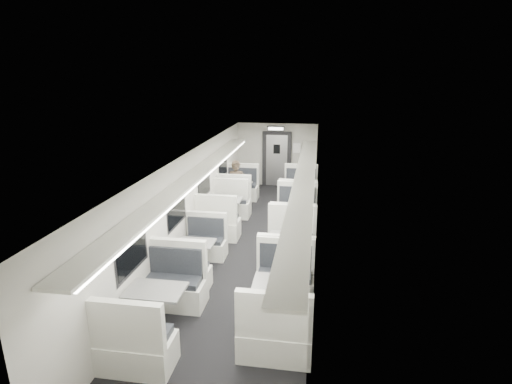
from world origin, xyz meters
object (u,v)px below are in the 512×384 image
(booth_left_a, at_px, (237,194))
(passenger, at_px, (236,187))
(booth_left_d, at_px, (157,310))
(booth_left_b, at_px, (225,212))
(vestibule_door, at_px, (277,159))
(booth_right_c, at_px, (289,253))
(booth_right_a, at_px, (299,196))
(booth_right_b, at_px, (295,222))
(exit_sign, at_px, (276,128))
(booth_right_d, at_px, (280,303))
(booth_left_c, at_px, (196,256))

(booth_left_a, relative_size, passenger, 1.37)
(booth_left_d, distance_m, passenger, 6.17)
(booth_left_b, xyz_separation_m, vestibule_door, (1.00, 4.48, 0.62))
(booth_right_c, bearing_deg, booth_left_d, -127.73)
(booth_left_b, height_order, booth_right_a, booth_left_b)
(booth_right_b, distance_m, booth_right_c, 1.90)
(booth_left_a, xyz_separation_m, booth_right_c, (2.00, -4.13, -0.00))
(booth_left_a, relative_size, exit_sign, 3.64)
(booth_left_b, relative_size, exit_sign, 3.77)
(booth_right_a, bearing_deg, exit_sign, 115.93)
(booth_left_d, relative_size, booth_right_a, 1.01)
(booth_left_a, height_order, booth_left_b, booth_left_b)
(booth_left_b, bearing_deg, booth_left_d, -90.00)
(booth_left_b, height_order, exit_sign, exit_sign)
(booth_right_d, bearing_deg, exit_sign, 96.82)
(booth_left_d, height_order, passenger, passenger)
(booth_left_a, distance_m, booth_left_d, 6.72)
(booth_right_d, distance_m, passenger, 5.94)
(booth_right_a, distance_m, booth_right_c, 4.28)
(passenger, bearing_deg, booth_left_d, -95.47)
(booth_right_d, height_order, exit_sign, exit_sign)
(booth_right_d, xyz_separation_m, vestibule_door, (-1.00, 8.85, 0.63))
(booth_left_c, xyz_separation_m, booth_right_c, (2.00, 0.40, 0.05))
(booth_right_a, distance_m, passenger, 2.07)
(booth_left_a, height_order, booth_right_b, booth_right_b)
(booth_left_a, relative_size, booth_right_c, 1.00)
(booth_right_d, bearing_deg, booth_right_c, 90.00)
(booth_left_d, bearing_deg, booth_right_c, 52.27)
(booth_right_b, bearing_deg, booth_left_c, -130.97)
(passenger, bearing_deg, booth_right_c, -66.53)
(booth_right_b, bearing_deg, booth_right_a, 90.00)
(booth_left_a, xyz_separation_m, booth_right_b, (2.00, -2.23, 0.01))
(booth_right_a, relative_size, vestibule_door, 1.09)
(booth_left_a, bearing_deg, vestibule_door, 69.62)
(booth_right_b, xyz_separation_m, passenger, (-1.91, 1.68, 0.41))
(passenger, relative_size, vestibule_door, 0.78)
(booth_right_b, distance_m, booth_right_d, 3.93)
(booth_left_d, bearing_deg, exit_sign, 83.60)
(booth_left_d, distance_m, booth_right_a, 7.15)
(booth_right_a, relative_size, booth_right_b, 0.98)
(vestibule_door, bearing_deg, booth_left_c, -97.88)
(booth_left_a, distance_m, booth_right_a, 2.01)
(booth_left_c, relative_size, booth_right_a, 0.87)
(vestibule_door, bearing_deg, booth_left_d, -96.07)
(booth_left_b, distance_m, vestibule_door, 4.63)
(booth_right_c, xyz_separation_m, vestibule_door, (-1.00, 6.82, 0.64))
(vestibule_door, bearing_deg, booth_right_a, -68.54)
(booth_right_a, xyz_separation_m, booth_right_c, (0.00, -4.28, -0.00))
(booth_left_b, relative_size, booth_right_d, 1.03)
(booth_left_b, bearing_deg, vestibule_door, 77.41)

